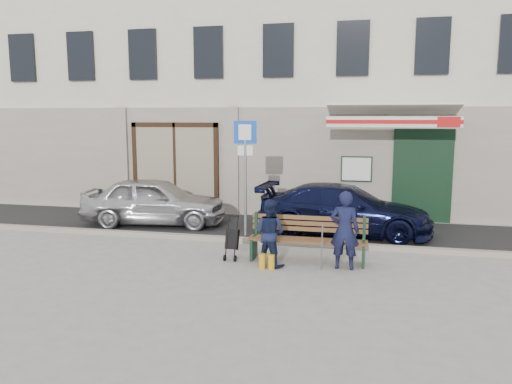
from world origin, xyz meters
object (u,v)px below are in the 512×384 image
(parking_sign, at_px, (245,161))
(woman, at_px, (270,233))
(car_navy, at_px, (344,209))
(bench, at_px, (305,240))
(car_silver, at_px, (154,201))
(stroller, at_px, (232,240))
(man, at_px, (345,230))

(parking_sign, xyz_separation_m, woman, (0.93, -1.80, -1.25))
(car_navy, xyz_separation_m, bench, (-0.66, -2.62, -0.17))
(car_navy, relative_size, parking_sign, 1.52)
(car_silver, bearing_deg, parking_sign, -120.51)
(woman, bearing_deg, car_silver, -18.51)
(car_silver, bearing_deg, bench, -127.50)
(car_navy, relative_size, bench, 1.80)
(car_navy, distance_m, stroller, 3.52)
(parking_sign, xyz_separation_m, stroller, (0.08, -1.51, -1.52))
(woman, xyz_separation_m, stroller, (-0.85, 0.29, -0.27))
(car_silver, height_order, woman, woman)
(man, bearing_deg, car_silver, -27.08)
(parking_sign, xyz_separation_m, man, (2.38, -1.68, -1.15))
(parking_sign, bearing_deg, man, -40.02)
(bench, distance_m, woman, 0.81)
(woman, relative_size, stroller, 1.49)
(car_silver, bearing_deg, man, -126.32)
(bench, bearing_deg, car_silver, 149.77)
(car_navy, bearing_deg, man, -173.09)
(car_silver, xyz_separation_m, woman, (3.79, -3.02, 0.02))
(parking_sign, relative_size, woman, 2.11)
(man, xyz_separation_m, stroller, (-2.30, 0.17, -0.37))
(stroller, bearing_deg, car_navy, 56.97)
(bench, relative_size, woman, 1.79)
(bench, bearing_deg, man, -22.02)
(car_silver, distance_m, woman, 4.85)
(bench, height_order, man, man)
(parking_sign, distance_m, man, 3.14)
(parking_sign, bearing_deg, car_navy, 24.54)
(man, height_order, stroller, man)
(bench, relative_size, man, 1.56)
(car_navy, relative_size, man, 2.80)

